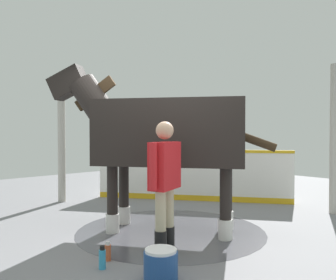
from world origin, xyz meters
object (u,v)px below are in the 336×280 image
Objects in this scene: horse at (163,134)px; handler at (165,179)px; bottle_spray at (108,252)px; wash_bucket at (161,264)px; bottle_shampoo at (102,258)px.

horse is 1.19m from handler.
bottle_spray is (-1.32, -0.49, -1.36)m from horse.
horse is at bearing 47.04° from wash_bucket.
bottle_shampoo is at bearing 78.30° from horse.
horse is 2.22m from wash_bucket.
handler is 1.08m from bottle_spray.
horse is 1.96m from bottle_spray.
bottle_spray is (0.19, 0.17, -0.02)m from bottle_shampoo.
bottle_spray is at bearing 74.90° from horse.
bottle_spray is at bearing 43.07° from bottle_shampoo.
wash_bucket is 0.70m from bottle_shampoo.
handler reaches higher than bottle_spray.
wash_bucket is at bearing 101.37° from horse.
bottle_shampoo is at bearing -120.16° from handler.
horse is 13.37× the size of bottle_spray.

